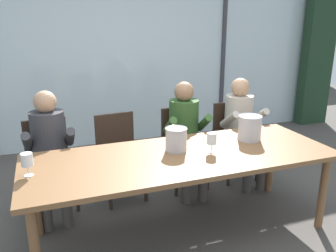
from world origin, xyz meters
The scene contains 17 objects.
ground centered at (0.00, 1.00, 0.00)m, with size 14.00×14.00×0.00m, color #4C4742.
window_glass_panel centered at (0.00, 2.57, 1.30)m, with size 7.81×0.03×2.60m, color silver.
window_mullion_right centered at (1.76, 2.55, 1.30)m, with size 0.06×0.06×2.60m, color #38383D.
hillside_vineyard centered at (0.00, 6.67, 1.01)m, with size 13.81×2.40×2.02m, color #386633.
curtain_heavy_drape centered at (3.55, 2.39, 1.30)m, with size 0.56×0.20×2.60m, color #1E3823.
dining_table centered at (0.00, 0.00, 0.67)m, with size 2.61×0.96×0.74m.
chair_near_curtain centered at (-1.06, 0.92, 0.51)m, with size 0.49×0.49×0.88m.
chair_left_of_center centered at (-0.36, 0.88, 0.51)m, with size 0.48×0.48×0.88m.
chair_center centered at (0.37, 0.90, 0.51)m, with size 0.45×0.45×0.88m.
chair_right_of_center centered at (1.03, 0.92, 0.51)m, with size 0.45×0.45×0.88m.
person_charcoal_jacket centered at (-1.04, 0.75, 0.69)m, with size 0.46×0.61×1.20m.
person_olive_shirt centered at (0.35, 0.75, 0.69)m, with size 0.49×0.63×1.20m.
person_beige_jumper centered at (1.04, 0.75, 0.69)m, with size 0.46×0.61×1.20m.
ice_bucket_primary centered at (0.74, 0.13, 0.86)m, with size 0.22×0.22×0.24m.
ice_bucket_secondary centered at (-0.01, 0.11, 0.84)m, with size 0.19×0.19×0.20m.
wine_glass_by_left_taster centered at (0.25, -0.04, 0.85)m, with size 0.08×0.08×0.17m.
wine_glass_near_bucket centered at (-1.21, 0.00, 0.85)m, with size 0.08×0.08×0.17m.
Camera 1 is at (-1.05, -2.51, 1.82)m, focal length 36.98 mm.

